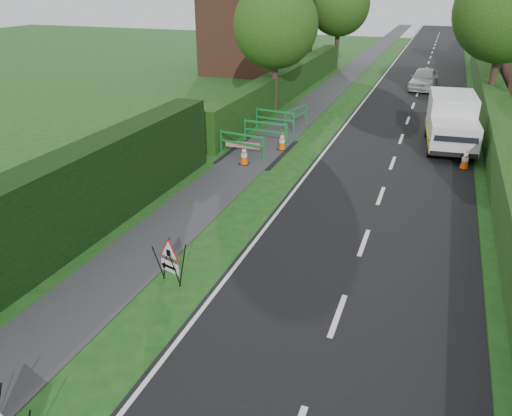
# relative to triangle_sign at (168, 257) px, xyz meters

# --- Properties ---
(ground) EXTENTS (120.00, 120.00, 0.00)m
(ground) POSITION_rel_triangle_sign_xyz_m (1.54, -0.90, -0.71)
(ground) COLOR #184413
(ground) RESTS_ON ground
(road_surface) EXTENTS (6.00, 90.00, 0.02)m
(road_surface) POSITION_rel_triangle_sign_xyz_m (4.04, 34.10, -0.70)
(road_surface) COLOR black
(road_surface) RESTS_ON ground
(footpath) EXTENTS (2.00, 90.00, 0.02)m
(footpath) POSITION_rel_triangle_sign_xyz_m (-1.46, 34.10, -0.70)
(footpath) COLOR #2D2D30
(footpath) RESTS_ON ground
(hedge_west_near) EXTENTS (1.10, 18.00, 2.50)m
(hedge_west_near) POSITION_rel_triangle_sign_xyz_m (-3.46, -0.90, -0.71)
(hedge_west_near) COLOR black
(hedge_west_near) RESTS_ON ground
(hedge_west_far) EXTENTS (1.00, 24.00, 1.80)m
(hedge_west_far) POSITION_rel_triangle_sign_xyz_m (-3.46, 21.10, -0.71)
(hedge_west_far) COLOR #14380F
(hedge_west_far) RESTS_ON ground
(hedge_east) EXTENTS (1.20, 50.00, 1.50)m
(hedge_east) POSITION_rel_triangle_sign_xyz_m (8.04, 15.10, -0.71)
(hedge_east) COLOR #14380F
(hedge_east) RESTS_ON ground
(house_west) EXTENTS (7.50, 7.40, 7.88)m
(house_west) POSITION_rel_triangle_sign_xyz_m (-8.46, 29.10, 2.19)
(house_west) COLOR brown
(house_west) RESTS_ON ground
(tree_nw) EXTENTS (4.40, 4.40, 6.70)m
(tree_nw) POSITION_rel_triangle_sign_xyz_m (-3.06, 17.10, 3.78)
(tree_nw) COLOR #2D2116
(tree_nw) RESTS_ON ground
(tree_ne) EXTENTS (5.20, 5.20, 7.79)m
(tree_ne) POSITION_rel_triangle_sign_xyz_m (7.94, 21.10, 4.47)
(tree_ne) COLOR #2D2116
(tree_ne) RESTS_ON ground
(tree_fw) EXTENTS (4.80, 4.80, 7.24)m
(tree_fw) POSITION_rel_triangle_sign_xyz_m (-3.06, 33.10, 4.12)
(tree_fw) COLOR #2D2116
(tree_fw) RESTS_ON ground
(tree_fe) EXTENTS (4.20, 4.20, 6.33)m
(tree_fe) POSITION_rel_triangle_sign_xyz_m (7.94, 37.10, 3.52)
(tree_fe) COLOR #2D2116
(tree_fe) RESTS_ON ground
(triangle_sign) EXTENTS (0.86, 0.86, 1.01)m
(triangle_sign) POSITION_rel_triangle_sign_xyz_m (0.00, 0.00, 0.00)
(triangle_sign) COLOR black
(triangle_sign) RESTS_ON ground
(works_van) EXTENTS (2.25, 4.87, 2.16)m
(works_van) POSITION_rel_triangle_sign_xyz_m (6.04, 13.71, 0.44)
(works_van) COLOR silver
(works_van) RESTS_ON ground
(traffic_cone_0) EXTENTS (0.38, 0.38, 0.79)m
(traffic_cone_0) POSITION_rel_triangle_sign_xyz_m (6.68, 10.93, -0.31)
(traffic_cone_0) COLOR black
(traffic_cone_0) RESTS_ON ground
(traffic_cone_1) EXTENTS (0.38, 0.38, 0.79)m
(traffic_cone_1) POSITION_rel_triangle_sign_xyz_m (7.05, 12.31, -0.31)
(traffic_cone_1) COLOR black
(traffic_cone_1) RESTS_ON ground
(traffic_cone_2) EXTENTS (0.38, 0.38, 0.79)m
(traffic_cone_2) POSITION_rel_triangle_sign_xyz_m (6.97, 14.45, -0.31)
(traffic_cone_2) COLOR black
(traffic_cone_2) RESTS_ON ground
(traffic_cone_3) EXTENTS (0.38, 0.38, 0.79)m
(traffic_cone_3) POSITION_rel_triangle_sign_xyz_m (-1.43, 8.45, -0.31)
(traffic_cone_3) COLOR black
(traffic_cone_3) RESTS_ON ground
(traffic_cone_4) EXTENTS (0.38, 0.38, 0.79)m
(traffic_cone_4) POSITION_rel_triangle_sign_xyz_m (-0.60, 10.76, -0.31)
(traffic_cone_4) COLOR black
(traffic_cone_4) RESTS_ON ground
(ped_barrier_0) EXTENTS (2.09, 0.64, 1.00)m
(ped_barrier_0) POSITION_rel_triangle_sign_xyz_m (-1.88, 9.35, -0.08)
(ped_barrier_0) COLOR #167C31
(ped_barrier_0) RESTS_ON ground
(ped_barrier_1) EXTENTS (2.08, 0.48, 1.00)m
(ped_barrier_1) POSITION_rel_triangle_sign_xyz_m (-1.58, 11.41, -0.08)
(ped_barrier_1) COLOR #167C31
(ped_barrier_1) RESTS_ON ground
(ped_barrier_2) EXTENTS (2.09, 0.64, 1.00)m
(ped_barrier_2) POSITION_rel_triangle_sign_xyz_m (-1.85, 13.55, -0.08)
(ped_barrier_2) COLOR #167C31
(ped_barrier_2) RESTS_ON ground
(ped_barrier_3) EXTENTS (0.85, 2.08, 1.00)m
(ped_barrier_3) POSITION_rel_triangle_sign_xyz_m (-1.06, 14.44, -0.08)
(ped_barrier_3) COLOR #167C31
(ped_barrier_3) RESTS_ON ground
(redwhite_plank) EXTENTS (1.50, 0.09, 0.25)m
(redwhite_plank) POSITION_rel_triangle_sign_xyz_m (-1.89, 9.48, -0.71)
(redwhite_plank) COLOR red
(redwhite_plank) RESTS_ON ground
(hatchback_car) EXTENTS (1.86, 4.11, 1.37)m
(hatchback_car) POSITION_rel_triangle_sign_xyz_m (4.25, 26.36, -0.02)
(hatchback_car) COLOR silver
(hatchback_car) RESTS_ON ground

